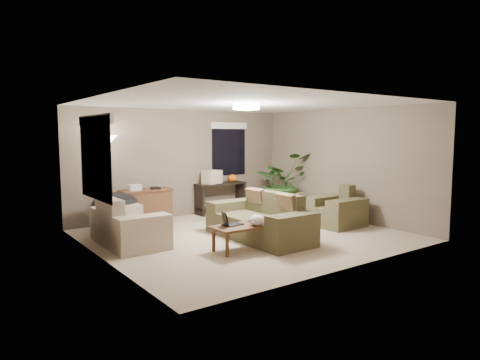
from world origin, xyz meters
TOP-DOWN VIEW (x-y plane):
  - room_shell at (0.00, 0.00)m, footprint 5.50×5.50m
  - main_sofa at (0.07, -0.36)m, footprint 0.95×2.20m
  - throw_pillows at (0.32, -0.36)m, footprint 0.26×1.36m
  - loveseat at (-2.10, 0.67)m, footprint 0.90×1.60m
  - armchair at (2.07, -0.40)m, footprint 0.95×1.00m
  - coffee_table at (-0.69, -0.80)m, footprint 1.00×0.55m
  - laptop at (-0.86, -0.70)m, footprint 0.40×0.28m
  - plastic_bag at (-0.49, -0.95)m, footprint 0.33×0.31m
  - desk at (-1.11, 2.13)m, footprint 1.10×0.50m
  - desk_papers at (-1.26, 2.12)m, footprint 0.69×0.28m
  - console_table at (0.90, 2.26)m, footprint 1.30×0.40m
  - pumpkin at (1.25, 2.26)m, footprint 0.25×0.25m
  - cardboard_box at (0.65, 2.26)m, footprint 0.50×0.43m
  - papasan_chair at (-1.95, 1.69)m, footprint 1.00×1.00m
  - floor_lamp at (-1.87, 2.13)m, footprint 0.32×0.32m
  - ceiling_fixture at (0.00, 0.00)m, footprint 0.50×0.50m
  - houseplant at (2.27, 1.56)m, footprint 1.33×1.48m
  - cat_scratching_post at (2.48, 1.21)m, footprint 0.32×0.32m
  - window_left at (-2.73, 0.30)m, footprint 0.05×1.56m
  - window_back at (1.30, 2.48)m, footprint 1.06×0.05m

SIDE VIEW (x-z plane):
  - cat_scratching_post at x=2.48m, z-range -0.04..0.46m
  - main_sofa at x=0.07m, z-range -0.13..0.72m
  - loveseat at x=-2.10m, z-range -0.13..0.72m
  - armchair at x=2.07m, z-range -0.13..0.72m
  - coffee_table at x=-0.69m, z-range 0.15..0.57m
  - desk at x=-1.11m, z-range 0.00..0.75m
  - console_table at x=0.90m, z-range 0.06..0.81m
  - papasan_chair at x=-1.95m, z-range 0.07..0.86m
  - laptop at x=-0.86m, z-range 0.36..0.60m
  - plastic_bag at x=-0.49m, z-range 0.42..0.60m
  - houseplant at x=2.27m, z-range 0.00..1.15m
  - throw_pillows at x=0.32m, z-range 0.42..0.88m
  - desk_papers at x=-1.26m, z-range 0.74..0.86m
  - pumpkin at x=1.25m, z-range 0.75..0.94m
  - cardboard_box at x=0.65m, z-range 0.75..1.07m
  - room_shell at x=0.00m, z-range -1.50..4.00m
  - floor_lamp at x=-1.87m, z-range 0.64..2.55m
  - window_left at x=-2.73m, z-range 1.12..2.45m
  - window_back at x=1.30m, z-range 1.12..2.45m
  - ceiling_fixture at x=0.00m, z-range 2.39..2.49m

